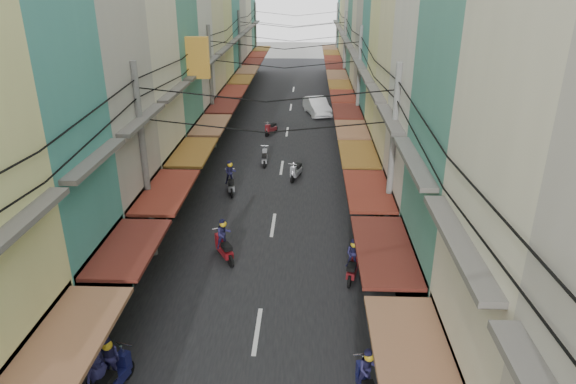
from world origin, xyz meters
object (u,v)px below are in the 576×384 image
(white_car, at_px, (317,114))
(market_umbrella, at_px, (468,270))
(bicycle, at_px, (466,325))
(traffic_sign, at_px, (408,258))

(white_car, height_order, market_umbrella, market_umbrella)
(bicycle, height_order, traffic_sign, traffic_sign)
(white_car, height_order, bicycle, white_car)
(bicycle, distance_m, market_umbrella, 1.96)
(white_car, distance_m, bicycle, 29.30)
(white_car, bearing_deg, market_umbrella, -94.92)
(traffic_sign, bearing_deg, market_umbrella, 0.87)
(white_car, xyz_separation_m, traffic_sign, (2.67, -28.46, 2.31))
(bicycle, relative_size, traffic_sign, 0.55)
(bicycle, xyz_separation_m, traffic_sign, (-2.14, 0.45, 2.31))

